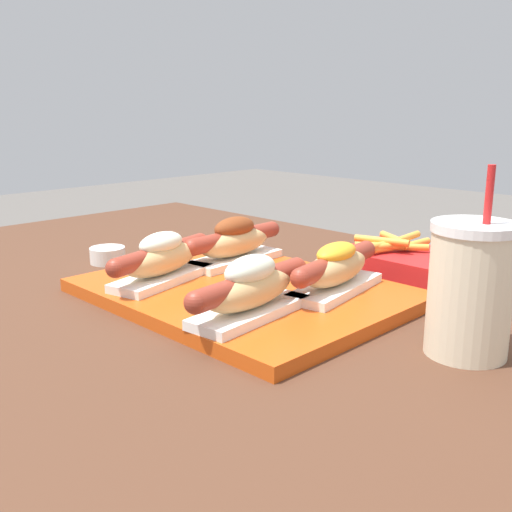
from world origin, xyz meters
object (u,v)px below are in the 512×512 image
Objects in this scene: hot_dog_3 at (336,268)px; sauce_bowl at (108,254)px; drink_cup at (470,289)px; hot_dog_2 at (235,242)px; hot_dog_1 at (250,289)px; fries_basket at (402,260)px; serving_tray at (246,293)px; hot_dog_0 at (162,259)px.

hot_dog_3 is 3.45× the size of sauce_bowl.
hot_dog_2 is at bearing 174.42° from drink_cup.
sauce_bowl is at bearing 172.84° from hot_dog_1.
drink_cup is at bearing -46.36° from fries_basket.
drink_cup reaches higher than sauce_bowl.
hot_dog_1 is 1.01× the size of drink_cup.
sauce_bowl is 0.49m from fries_basket.
hot_dog_2 is 1.01× the size of drink_cup.
serving_tray is at bearing -36.26° from hot_dog_2.
hot_dog_1 is at bearing -3.82° from hot_dog_0.
hot_dog_0 is at bearing -10.19° from sauce_bowl.
sauce_bowl is (-0.21, 0.04, -0.04)m from hot_dog_0.
serving_tray is 0.13m from hot_dog_1.
hot_dog_3 is at bearing 33.58° from hot_dog_0.
hot_dog_1 and hot_dog_2 have the same top height.
sauce_bowl is 0.62m from drink_cup.
hot_dog_0 reaches higher than hot_dog_3.
drink_cup is (0.20, -0.03, 0.02)m from hot_dog_3.
fries_basket is at bearing 38.19° from sauce_bowl.
hot_dog_2 is at bearing 141.23° from hot_dog_1.
fries_basket reaches higher than sauce_bowl.
hot_dog_1 reaches higher than sauce_bowl.
hot_dog_0 is at bearing 176.18° from hot_dog_1.
serving_tray is 2.06× the size of hot_dog_2.
drink_cup reaches higher than hot_dog_3.
hot_dog_2 is 3.49× the size of sauce_bowl.
drink_cup reaches higher than hot_dog_2.
hot_dog_1 is at bearing -94.66° from hot_dog_3.
serving_tray is 2.08× the size of drink_cup.
drink_cup reaches higher than hot_dog_0.
hot_dog_3 is at bearing 13.37° from sauce_bowl.
serving_tray is 0.13m from hot_dog_3.
fries_basket is (0.39, 0.30, 0.00)m from sauce_bowl.
serving_tray is at bearing 34.16° from hot_dog_0.
hot_dog_2 reaches higher than hot_dog_0.
hot_dog_3 is 0.20m from drink_cup.
sauce_bowl is 0.29× the size of drink_cup.
fries_basket is (-0.03, 0.21, -0.03)m from hot_dog_3.
hot_dog_3 is at bearing -2.57° from hot_dog_2.
fries_basket reaches higher than serving_tray.
hot_dog_0 is 0.99× the size of hot_dog_3.
serving_tray is 0.28m from fries_basket.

